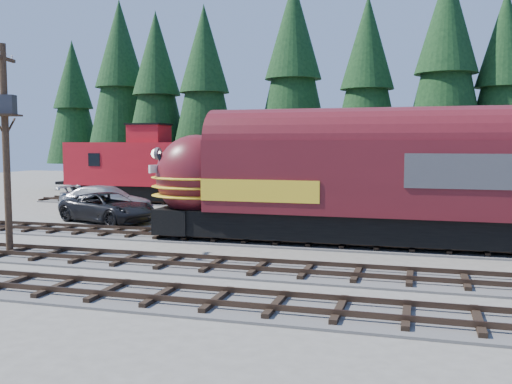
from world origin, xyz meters
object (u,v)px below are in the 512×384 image
(caboose, at_px, (138,167))
(utility_pole, at_px, (6,135))
(depot, at_px, (360,174))
(locomotive, at_px, (322,185))
(pickup_truck_b, at_px, (106,200))
(pickup_truck_a, at_px, (108,208))

(caboose, relative_size, utility_pole, 1.25)
(depot, distance_m, locomotive, 6.59)
(utility_pole, distance_m, pickup_truck_b, 14.05)
(caboose, relative_size, pickup_truck_b, 1.70)
(caboose, xyz_separation_m, pickup_truck_a, (3.40, -10.13, -1.93))
(utility_pole, xyz_separation_m, pickup_truck_b, (-3.18, 13.06, -4.09))
(locomotive, distance_m, caboose, 21.88)
(locomotive, bearing_deg, utility_pole, -154.43)
(depot, relative_size, pickup_truck_a, 2.02)
(utility_pole, relative_size, pickup_truck_a, 1.39)
(caboose, height_order, utility_pole, utility_pole)
(locomotive, relative_size, pickup_truck_a, 2.78)
(locomotive, xyz_separation_m, pickup_truck_a, (-13.42, 3.87, -1.88))
(locomotive, bearing_deg, pickup_truck_b, 155.23)
(locomotive, xyz_separation_m, pickup_truck_b, (-15.51, 7.16, -1.82))
(locomotive, distance_m, pickup_truck_b, 17.18)
(utility_pole, distance_m, pickup_truck_a, 10.67)
(caboose, height_order, pickup_truck_b, caboose)
(pickup_truck_a, xyz_separation_m, pickup_truck_b, (-2.09, 3.29, 0.06))
(depot, relative_size, utility_pole, 1.45)
(locomotive, bearing_deg, pickup_truck_a, 163.92)
(utility_pole, bearing_deg, caboose, 88.16)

